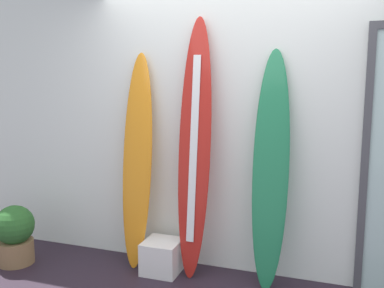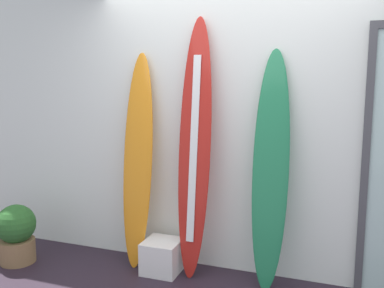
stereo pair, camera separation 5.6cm
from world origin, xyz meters
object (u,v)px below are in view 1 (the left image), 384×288
Objects in this scene: surfboard_sunset at (137,163)px; surfboard_crimson at (194,151)px; display_block_left at (162,256)px; surfboard_emerald at (271,170)px; potted_plant at (15,234)px.

surfboard_sunset is 0.87× the size of surfboard_crimson.
display_block_left is (-0.28, -0.08, -0.98)m from surfboard_crimson.
surfboard_emerald reaches higher than display_block_left.
surfboard_crimson is 4.04× the size of potted_plant.
surfboard_crimson reaches higher than display_block_left.
surfboard_crimson is at bearing -179.25° from surfboard_emerald.
surfboard_emerald reaches higher than potted_plant.
surfboard_sunset is 0.89m from display_block_left.
surfboard_crimson is 1.90m from potted_plant.
display_block_left is 1.43m from potted_plant.
potted_plant is at bearing -160.92° from surfboard_sunset.
surfboard_sunset is at bearing 178.97° from surfboard_crimson.
surfboard_sunset is at bearing 19.08° from potted_plant.
surfboard_emerald is at bearing 9.30° from potted_plant.
surfboard_emerald is 6.07× the size of display_block_left.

